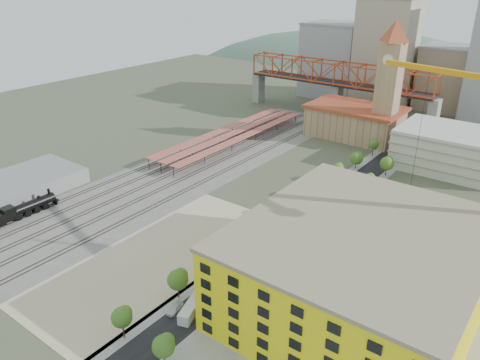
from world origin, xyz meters
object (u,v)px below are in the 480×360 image
Objects in this scene: site_trailer_a at (192,308)px; construction_building at (360,270)px; site_trailer_b at (245,266)px; site_trailer_c at (271,246)px; site_trailer_d at (288,232)px; locomotive at (21,210)px; car_0 at (175,309)px; clock_tower at (390,73)px.

construction_building is at bearing 21.92° from site_trailer_a.
site_trailer_c is at bearing 84.25° from site_trailer_b.
site_trailer_d reaches higher than site_trailer_b.
site_trailer_d is (66.00, 36.62, -0.85)m from locomotive.
construction_building is 28.29m from site_trailer_c.
site_trailer_d is 39.60m from car_0.
clock_tower reaches higher than construction_building.
site_trailer_a is at bearing -140.03° from construction_building.
construction_building is 31.45m from site_trailer_d.
car_0 is at bearing -75.89° from site_trailer_d.
site_trailer_d is (0.00, 37.56, 0.15)m from site_trailer_a.
site_trailer_a is at bearing -71.54° from site_trailer_d.
construction_building is at bearing 1.65° from site_trailer_b.
clock_tower reaches higher than car_0.
clock_tower is 5.75× the size of site_trailer_b.
site_trailer_c is 31.37m from car_0.
site_trailer_a is (66.00, -0.94, -1.00)m from locomotive.
site_trailer_d reaches higher than car_0.
locomotive is 68.28m from site_trailer_b.
site_trailer_c is 1.90× the size of car_0.
construction_building is at bearing -71.22° from clock_tower.
clock_tower is 125.10m from site_trailer_a.
site_trailer_a reaches higher than site_trailer_c.
site_trailer_d is at bearing 84.25° from site_trailer_b.
clock_tower is at bearing 113.88° from site_trailer_d.
construction_building is 5.60× the size of site_trailer_b.
clock_tower is 96.82m from site_trailer_c.
site_trailer_b is 10.89m from site_trailer_c.
site_trailer_a is 18.42m from site_trailer_b.
clock_tower is 126.92m from car_0.
locomotive is at bearing -159.69° from site_trailer_c.
construction_building is (34.00, -99.99, -19.29)m from clock_tower.
car_0 is (63.00, -2.86, -1.46)m from locomotive.
site_trailer_d is (0.00, 8.25, 0.21)m from site_trailer_c.
locomotive is 75.48m from site_trailer_d.
construction_building is at bearing 12.77° from locomotive.
construction_building is 5.60× the size of site_trailer_a.
clock_tower is at bearing 91.99° from site_trailer_c.
site_trailer_d is 2.24× the size of car_0.
site_trailer_c is at bearing 74.55° from car_0.
clock_tower is at bearing 64.36° from locomotive.
clock_tower is 11.51× the size of car_0.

